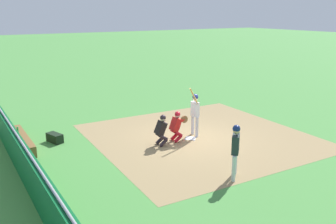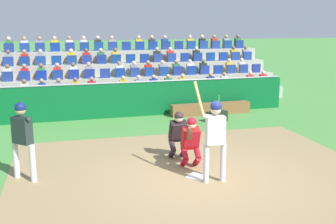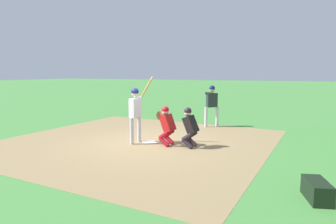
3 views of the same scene
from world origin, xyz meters
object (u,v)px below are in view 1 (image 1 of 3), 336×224
at_px(home_plate_marker, 191,138).
at_px(equipment_duffel_bag, 55,138).
at_px(batter_at_plate, 195,110).
at_px(home_plate_umpire, 162,129).
at_px(catcher_crouching, 177,125).
at_px(water_bottle_on_bench, 18,130).
at_px(dugout_bench, 23,141).
at_px(on_deck_batter, 236,146).

height_order(home_plate_marker, equipment_duffel_bag, equipment_duffel_bag).
height_order(batter_at_plate, equipment_duffel_bag, batter_at_plate).
xyz_separation_m(home_plate_umpire, equipment_duffel_bag, (-2.63, -3.60, -0.52)).
height_order(catcher_crouching, water_bottle_on_bench, catcher_crouching).
distance_m(home_plate_umpire, water_bottle_on_bench, 5.88).
bearing_deg(catcher_crouching, dugout_bench, -116.73).
xyz_separation_m(equipment_duffel_bag, on_deck_batter, (6.45, 4.08, 0.92)).
xyz_separation_m(home_plate_marker, home_plate_umpire, (0.02, -1.45, 0.69)).
bearing_deg(home_plate_marker, home_plate_umpire, -89.40).
distance_m(batter_at_plate, home_plate_umpire, 1.90).
distance_m(catcher_crouching, water_bottle_on_bench, 6.51).
bearing_deg(dugout_bench, home_plate_marker, 65.36).
distance_m(home_plate_umpire, equipment_duffel_bag, 4.49).
bearing_deg(home_plate_umpire, dugout_bench, -120.97).
height_order(equipment_duffel_bag, on_deck_batter, on_deck_batter).
height_order(home_plate_umpire, equipment_duffel_bag, home_plate_umpire).
height_order(water_bottle_on_bench, equipment_duffel_bag, water_bottle_on_bench).
bearing_deg(water_bottle_on_bench, home_plate_umpire, 56.35).
bearing_deg(dugout_bench, equipment_duffel_bag, 78.32).
distance_m(home_plate_marker, catcher_crouching, 0.98).
xyz_separation_m(home_plate_marker, batter_at_plate, (-0.24, 0.38, 1.15)).
height_order(batter_at_plate, on_deck_batter, batter_at_plate).
distance_m(water_bottle_on_bench, equipment_duffel_bag, 1.49).
height_order(home_plate_marker, batter_at_plate, batter_at_plate).
distance_m(home_plate_marker, water_bottle_on_bench, 7.15).
relative_size(dugout_bench, water_bottle_on_bench, 11.86).
relative_size(batter_at_plate, dugout_bench, 0.70).
distance_m(water_bottle_on_bench, on_deck_batter, 8.90).
xyz_separation_m(dugout_bench, equipment_duffel_bag, (0.25, 1.21, -0.03)).
bearing_deg(catcher_crouching, batter_at_plate, 99.72).
height_order(batter_at_plate, dugout_bench, batter_at_plate).
bearing_deg(home_plate_marker, water_bottle_on_bench, -117.07).
xyz_separation_m(dugout_bench, on_deck_batter, (6.70, 5.29, 0.89)).
xyz_separation_m(batter_at_plate, equipment_duffel_bag, (-2.38, -5.42, -0.98)).
height_order(catcher_crouching, on_deck_batter, on_deck_batter).
distance_m(catcher_crouching, on_deck_batter, 3.92).
relative_size(home_plate_umpire, on_deck_batter, 0.71).
xyz_separation_m(water_bottle_on_bench, on_deck_batter, (7.07, 5.38, 0.53)).
bearing_deg(batter_at_plate, dugout_bench, -111.64).
bearing_deg(catcher_crouching, equipment_duffel_bag, -120.36).
xyz_separation_m(batter_at_plate, water_bottle_on_bench, (-3.01, -6.72, -0.59)).
bearing_deg(home_plate_marker, batter_at_plate, 122.17).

